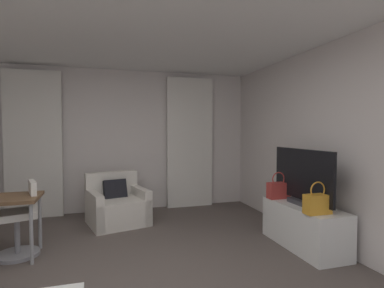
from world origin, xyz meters
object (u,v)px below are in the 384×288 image
(tv_console, at_px, (304,226))
(handbag_secondary, at_px, (317,203))
(handbag_primary, at_px, (278,190))
(tv_flatscreen, at_px, (302,178))
(desk_chair, at_px, (21,223))
(armchair, at_px, (117,207))

(tv_console, relative_size, handbag_secondary, 3.22)
(tv_console, bearing_deg, handbag_primary, 104.27)
(handbag_primary, bearing_deg, tv_flatscreen, -74.05)
(desk_chair, relative_size, tv_console, 0.74)
(armchair, xyz_separation_m, tv_flatscreen, (2.23, -1.65, 0.61))
(tv_console, xyz_separation_m, handbag_primary, (-0.11, 0.42, 0.39))
(tv_console, xyz_separation_m, handbag_secondary, (-0.12, -0.39, 0.39))
(armchair, distance_m, handbag_secondary, 2.99)
(armchair, xyz_separation_m, handbag_secondary, (2.11, -2.08, 0.39))
(handbag_primary, bearing_deg, armchair, 149.05)
(tv_console, relative_size, handbag_primary, 3.22)
(tv_console, distance_m, tv_flatscreen, 0.61)
(armchair, bearing_deg, handbag_secondary, -44.60)
(tv_console, bearing_deg, desk_chair, 167.65)
(tv_flatscreen, relative_size, handbag_secondary, 3.06)
(tv_console, distance_m, handbag_primary, 0.58)
(desk_chair, height_order, tv_console, desk_chair)
(armchair, distance_m, desk_chair, 1.50)
(desk_chair, xyz_separation_m, tv_console, (3.38, -0.74, -0.12))
(tv_console, distance_m, handbag_secondary, 0.57)
(desk_chair, height_order, tv_flatscreen, tv_flatscreen)
(desk_chair, height_order, handbag_secondary, handbag_secondary)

